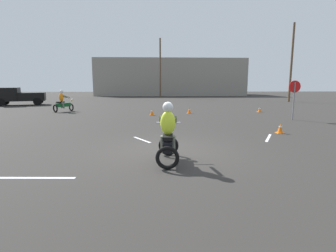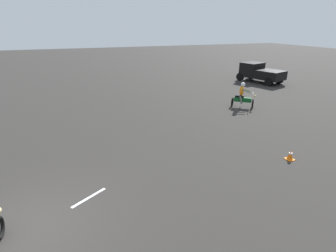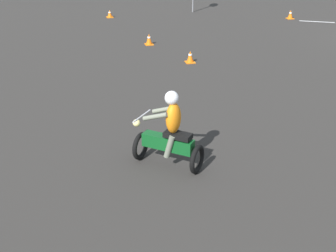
{
  "view_description": "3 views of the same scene",
  "coord_description": "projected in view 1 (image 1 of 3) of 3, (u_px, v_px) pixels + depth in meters",
  "views": [
    {
      "loc": [
        -0.36,
        -8.2,
        2.14
      ],
      "look_at": [
        -0.03,
        -1.24,
        1.0
      ],
      "focal_mm": 28.0,
      "sensor_mm": 36.0,
      "label": 1
    },
    {
      "loc": [
        6.42,
        1.54,
        5.09
      ],
      "look_at": [
        -3.7,
        5.38,
        0.9
      ],
      "focal_mm": 28.0,
      "sensor_mm": 36.0,
      "label": 2
    },
    {
      "loc": [
        -15.59,
        14.11,
        4.85
      ],
      "look_at": [
        -7.36,
        11.99,
        0.9
      ],
      "focal_mm": 50.0,
      "sensor_mm": 36.0,
      "label": 3
    }
  ],
  "objects": [
    {
      "name": "ground_plane",
      "position": [
        167.0,
        150.0,
        8.44
      ],
      "size": [
        120.0,
        120.0,
        0.0
      ],
      "primitive_type": "plane",
      "color": "#2D2B28"
    },
    {
      "name": "motorcycle_rider_foreground",
      "position": [
        168.0,
        136.0,
        7.06
      ],
      "size": [
        0.74,
        1.53,
        1.66
      ],
      "rotation": [
        0.0,
        0.0,
        6.21
      ],
      "color": "black",
      "rests_on": "ground"
    },
    {
      "name": "motorcycle_rider_background",
      "position": [
        63.0,
        102.0,
        19.78
      ],
      "size": [
        1.37,
        1.45,
        1.66
      ],
      "rotation": [
        0.0,
        0.0,
        5.57
      ],
      "color": "black",
      "rests_on": "ground"
    },
    {
      "name": "pickup_truck",
      "position": [
        20.0,
        96.0,
        25.78
      ],
      "size": [
        4.52,
        3.07,
        1.73
      ],
      "rotation": [
        0.0,
        0.0,
        1.87
      ],
      "color": "black",
      "rests_on": "ground"
    },
    {
      "name": "stop_sign",
      "position": [
        294.0,
        92.0,
        15.26
      ],
      "size": [
        0.7,
        0.08,
        2.3
      ],
      "color": "slate",
      "rests_on": "ground"
    },
    {
      "name": "traffic_cone_near_left",
      "position": [
        152.0,
        112.0,
        17.72
      ],
      "size": [
        0.32,
        0.32,
        0.42
      ],
      "color": "orange",
      "rests_on": "ground"
    },
    {
      "name": "traffic_cone_near_right",
      "position": [
        260.0,
        110.0,
        19.74
      ],
      "size": [
        0.32,
        0.32,
        0.37
      ],
      "color": "orange",
      "rests_on": "ground"
    },
    {
      "name": "traffic_cone_mid_center",
      "position": [
        280.0,
        129.0,
        11.3
      ],
      "size": [
        0.32,
        0.32,
        0.42
      ],
      "color": "orange",
      "rests_on": "ground"
    },
    {
      "name": "traffic_cone_mid_left",
      "position": [
        189.0,
        111.0,
        18.71
      ],
      "size": [
        0.32,
        0.32,
        0.44
      ],
      "color": "orange",
      "rests_on": "ground"
    },
    {
      "name": "lane_stripe_ne",
      "position": [
        268.0,
        138.0,
        10.38
      ],
      "size": [
        0.86,
        1.47,
        0.01
      ],
      "primitive_type": "cube",
      "rotation": [
        0.0,
        0.0,
        2.64
      ],
      "color": "silver",
      "rests_on": "ground"
    },
    {
      "name": "lane_stripe_nw",
      "position": [
        142.0,
        140.0,
        10.02
      ],
      "size": [
        0.74,
        1.13,
        0.01
      ],
      "primitive_type": "cube",
      "rotation": [
        0.0,
        0.0,
        3.69
      ],
      "color": "silver",
      "rests_on": "ground"
    },
    {
      "name": "lane_stripe_w",
      "position": [
        29.0,
        178.0,
        5.98
      ],
      "size": [
        2.13,
        0.21,
        0.01
      ],
      "primitive_type": "cube",
      "rotation": [
        0.0,
        0.0,
        4.66
      ],
      "color": "silver",
      "rests_on": "ground"
    },
    {
      "name": "utility_pole_near",
      "position": [
        291.0,
        63.0,
        29.98
      ],
      "size": [
        0.24,
        0.24,
        8.87
      ],
      "primitive_type": "cylinder",
      "color": "brown",
      "rests_on": "ground"
    },
    {
      "name": "utility_pole_far",
      "position": [
        160.0,
        68.0,
        40.59
      ],
      "size": [
        0.24,
        0.24,
        8.97
      ],
      "primitive_type": "cylinder",
      "color": "brown",
      "rests_on": "ground"
    },
    {
      "name": "building_backdrop",
      "position": [
        170.0,
        78.0,
        48.77
      ],
      "size": [
        26.1,
        10.07,
        6.38
      ],
      "primitive_type": "cube",
      "color": "gray",
      "rests_on": "ground"
    }
  ]
}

